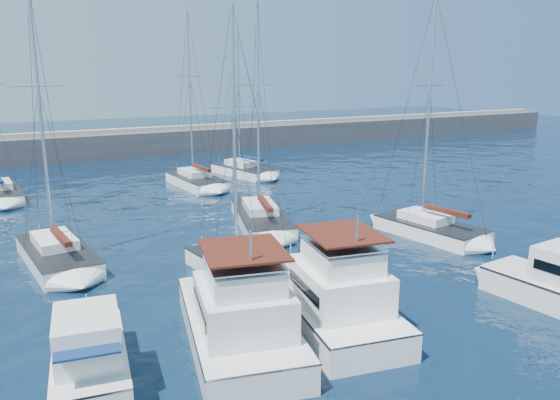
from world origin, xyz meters
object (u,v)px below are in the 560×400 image
motor_yacht_port_inner (240,320)px  motor_yacht_stbd_outer (558,285)px  motor_yacht_stbd_inner (332,298)px  sailboat_back_b (196,181)px  sailboat_mid_c (244,269)px  sailboat_mid_d (261,218)px  motor_yacht_port_outer (90,359)px  sailboat_mid_a (57,255)px  sailboat_back_a (0,194)px  sailboat_back_c (244,170)px  sailboat_mid_e (430,228)px

motor_yacht_port_inner → motor_yacht_stbd_outer: motor_yacht_port_inner is taller
motor_yacht_stbd_inner → sailboat_back_b: sailboat_back_b is taller
sailboat_mid_c → sailboat_mid_d: bearing=51.0°
sailboat_back_b → sailboat_mid_c: bearing=-107.5°
motor_yacht_port_outer → sailboat_mid_d: (14.16, 14.80, -0.43)m
motor_yacht_stbd_inner → sailboat_mid_c: sailboat_mid_c is taller
sailboat_mid_a → sailboat_back_a: bearing=91.2°
motor_yacht_port_inner → motor_yacht_port_outer: bearing=-168.1°
sailboat_back_a → sailboat_back_c: bearing=-2.2°
sailboat_back_a → motor_yacht_stbd_inner: bearing=-73.2°
sailboat_mid_c → sailboat_back_b: sailboat_back_b is taller
motor_yacht_port_outer → sailboat_back_a: size_ratio=0.41×
motor_yacht_port_inner → sailboat_back_b: size_ratio=0.59×
sailboat_mid_d → sailboat_back_b: (0.79, 14.78, 0.02)m
sailboat_mid_e → sailboat_back_c: 25.28m
sailboat_back_c → sailboat_mid_a: bearing=-148.7°
motor_yacht_port_outer → sailboat_mid_a: 13.37m
sailboat_mid_d → sailboat_back_b: sailboat_back_b is taller
motor_yacht_stbd_outer → sailboat_mid_a: size_ratio=0.40×
motor_yacht_stbd_outer → sailboat_back_b: size_ratio=0.38×
motor_yacht_port_outer → sailboat_back_a: bearing=101.7°
motor_yacht_stbd_outer → sailboat_mid_e: (2.57, 10.77, -0.40)m
motor_yacht_port_inner → motor_yacht_stbd_inner: size_ratio=0.99×
sailboat_mid_c → sailboat_back_a: 27.96m
sailboat_mid_c → motor_yacht_stbd_inner: bearing=-87.7°
motor_yacht_port_outer → sailboat_mid_c: (8.81, 6.28, -0.42)m
motor_yacht_stbd_inner → sailboat_back_a: 34.39m
sailboat_mid_c → sailboat_back_c: 28.87m
sailboat_back_b → sailboat_back_c: (6.24, 2.78, -0.01)m
sailboat_back_b → sailboat_back_c: bearing=21.3°
sailboat_back_a → sailboat_mid_d: bearing=-50.7°
sailboat_mid_a → sailboat_mid_e: size_ratio=1.01×
motor_yacht_stbd_outer → sailboat_back_a: sailboat_back_a is taller
sailboat_mid_d → sailboat_mid_e: size_ratio=1.00×
motor_yacht_stbd_inner → motor_yacht_port_inner: bearing=-169.1°
motor_yacht_stbd_inner → sailboat_back_c: 34.47m
motor_yacht_stbd_outer → sailboat_mid_d: 19.35m
motor_yacht_port_inner → sailboat_mid_d: sailboat_mid_d is taller
motor_yacht_port_inner → sailboat_back_a: 33.23m
sailboat_mid_e → sailboat_back_b: (-7.58, 22.46, -0.00)m
motor_yacht_stbd_outer → sailboat_mid_d: (-5.79, 18.45, -0.43)m
sailboat_mid_a → sailboat_mid_e: 22.73m
motor_yacht_port_outer → sailboat_back_a: sailboat_back_a is taller
motor_yacht_port_outer → sailboat_mid_a: sailboat_mid_a is taller
motor_yacht_stbd_inner → sailboat_back_a: (-11.22, 32.50, -0.60)m
sailboat_mid_d → sailboat_back_c: bearing=85.6°
motor_yacht_stbd_inner → sailboat_back_c: sailboat_back_c is taller
motor_yacht_stbd_outer → sailboat_mid_a: 25.71m
sailboat_mid_a → sailboat_mid_d: sailboat_mid_a is taller
sailboat_mid_a → motor_yacht_stbd_inner: bearing=-60.8°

